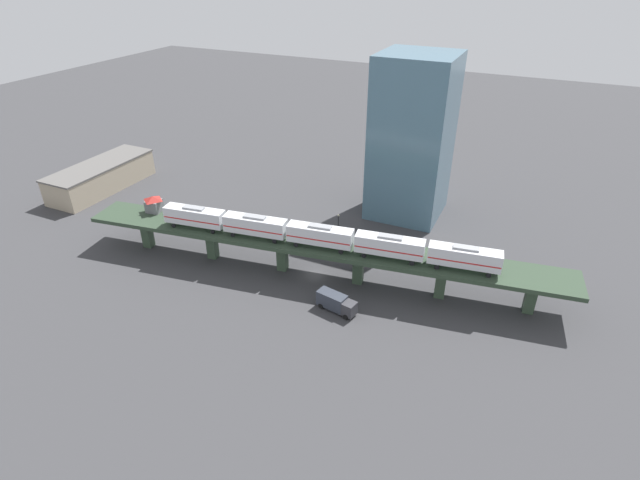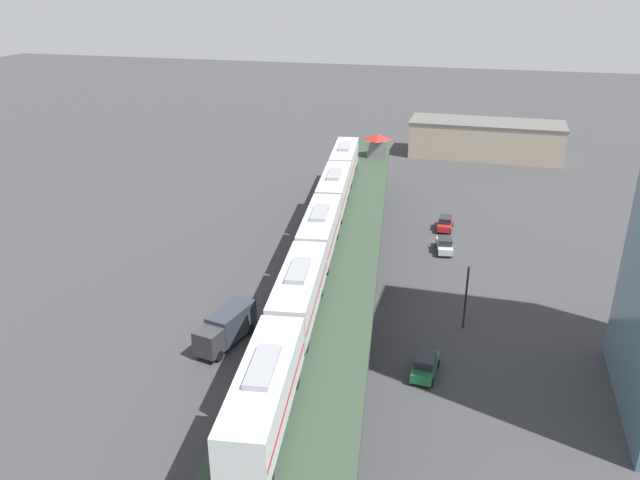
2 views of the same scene
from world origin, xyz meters
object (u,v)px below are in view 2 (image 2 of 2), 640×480
object	(u,v)px
street_car_silver	(445,245)
delivery_truck	(226,327)
street_car_red	(445,223)
warehouse_building	(485,139)
signal_hut	(377,144)
subway_train	(320,230)
street_car_green	(425,365)
street_lamp	(467,290)

from	to	relation	value
street_car_silver	delivery_truck	distance (m)	32.29
street_car_red	warehouse_building	distance (m)	40.93
signal_hut	subway_train	bearing A→B (deg)	-87.79
street_car_green	street_car_red	xyz separation A→B (m)	(-1.27, 34.75, 0.00)
street_lamp	street_car_green	bearing A→B (deg)	-106.90
street_car_silver	delivery_truck	world-z (taller)	delivery_truck
signal_hut	street_car_silver	size ratio (longest dim) A/B	0.79
street_car_red	delivery_truck	size ratio (longest dim) A/B	0.59
street_car_silver	subway_train	bearing A→B (deg)	-116.98
street_car_silver	delivery_truck	size ratio (longest dim) A/B	0.62
street_car_silver	warehouse_building	distance (m)	48.49
subway_train	street_car_green	distance (m)	15.65
delivery_truck	street_car_silver	bearing A→B (deg)	56.74
warehouse_building	subway_train	bearing A→B (deg)	-101.36
street_car_red	street_lamp	bearing A→B (deg)	-81.31
street_lamp	subway_train	bearing A→B (deg)	-170.55
street_car_red	delivery_truck	xyz separation A→B (m)	(-17.13, -34.64, 0.82)
signal_hut	street_car_silver	distance (m)	21.85
subway_train	signal_hut	size ratio (longest dim) A/B	17.07
subway_train	signal_hut	xyz separation A→B (m)	(-1.43, 37.03, -0.74)
delivery_truck	street_lamp	distance (m)	22.95
street_car_green	delivery_truck	bearing A→B (deg)	179.66
signal_hut	street_car_red	world-z (taller)	signal_hut
street_car_green	delivery_truck	world-z (taller)	delivery_truck
subway_train	street_car_green	size ratio (longest dim) A/B	13.76
signal_hut	delivery_truck	size ratio (longest dim) A/B	0.49
street_car_red	delivery_truck	distance (m)	38.66
street_car_red	warehouse_building	size ratio (longest dim) A/B	0.15
subway_train	signal_hut	world-z (taller)	subway_train
street_lamp	warehouse_building	distance (m)	66.57
signal_hut	street_car_red	size ratio (longest dim) A/B	0.83
subway_train	signal_hut	distance (m)	37.06
street_car_silver	street_car_green	bearing A→B (deg)	-88.52
subway_train	street_lamp	size ratio (longest dim) A/B	8.96
street_lamp	street_car_silver	bearing A→B (deg)	100.52
street_car_green	street_car_silver	size ratio (longest dim) A/B	0.98
warehouse_building	street_car_silver	bearing A→B (deg)	-93.99
signal_hut	street_car_green	size ratio (longest dim) A/B	0.81
subway_train	street_car_red	world-z (taller)	subway_train
delivery_truck	signal_hut	bearing A→B (deg)	82.38
subway_train	street_car_silver	size ratio (longest dim) A/B	13.43
street_car_green	street_car_silver	bearing A→B (deg)	91.48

